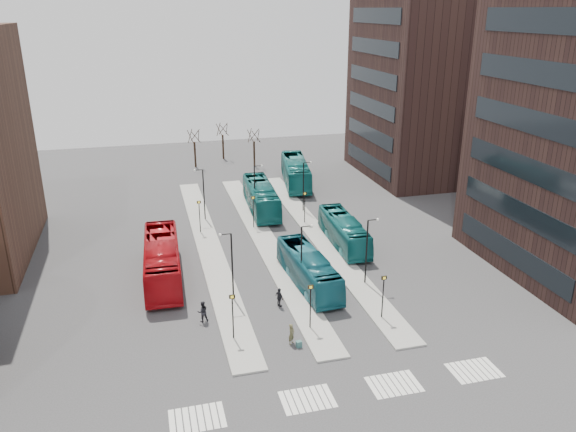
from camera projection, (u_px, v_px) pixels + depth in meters
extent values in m
cube|color=gray|center=(209.00, 246.00, 58.59)|extent=(2.50, 45.00, 0.15)
cube|color=gray|center=(265.00, 241.00, 60.02)|extent=(2.50, 45.00, 0.15)
cube|color=gray|center=(318.00, 235.00, 61.46)|extent=(2.50, 45.00, 0.15)
cube|color=navy|center=(299.00, 344.00, 41.19)|extent=(0.44, 0.37, 0.50)
imported|color=#B30D15|center=(162.00, 260.00, 51.24)|extent=(3.52, 13.24, 3.66)
imported|color=#155C6A|center=(308.00, 269.00, 50.13)|extent=(3.24, 11.19, 3.08)
imported|color=#136160|center=(261.00, 197.00, 68.62)|extent=(3.56, 12.59, 3.47)
imported|color=#146567|center=(344.00, 231.00, 58.70)|extent=(2.95, 11.04, 3.05)
imported|color=#16706F|center=(296.00, 172.00, 78.82)|extent=(5.24, 13.49, 3.67)
imported|color=brown|center=(292.00, 334.00, 41.43)|extent=(0.70, 0.70, 1.64)
imported|color=black|center=(203.00, 312.00, 44.37)|extent=(0.93, 0.77, 1.76)
imported|color=black|center=(279.00, 297.00, 46.63)|extent=(0.74, 1.06, 1.68)
imported|color=black|center=(323.00, 276.00, 50.18)|extent=(1.05, 1.34, 1.82)
cube|color=silver|center=(172.00, 423.00, 33.73)|extent=(0.35, 2.40, 0.01)
cube|color=silver|center=(179.00, 421.00, 33.83)|extent=(0.35, 2.40, 0.01)
cube|color=silver|center=(186.00, 420.00, 33.93)|extent=(0.35, 2.40, 0.01)
cube|color=silver|center=(194.00, 419.00, 34.03)|extent=(0.35, 2.40, 0.01)
cube|color=silver|center=(201.00, 418.00, 34.14)|extent=(0.35, 2.40, 0.01)
cube|color=silver|center=(208.00, 417.00, 34.24)|extent=(0.35, 2.40, 0.01)
cube|color=silver|center=(215.00, 415.00, 34.34)|extent=(0.35, 2.40, 0.01)
cube|color=silver|center=(222.00, 414.00, 34.44)|extent=(0.35, 2.40, 0.01)
cube|color=silver|center=(285.00, 403.00, 35.40)|extent=(0.35, 2.40, 0.01)
cube|color=silver|center=(291.00, 402.00, 35.50)|extent=(0.35, 2.40, 0.01)
cube|color=silver|center=(298.00, 401.00, 35.60)|extent=(0.35, 2.40, 0.01)
cube|color=silver|center=(304.00, 400.00, 35.71)|extent=(0.35, 2.40, 0.01)
cube|color=silver|center=(311.00, 399.00, 35.81)|extent=(0.35, 2.40, 0.01)
cube|color=silver|center=(317.00, 398.00, 35.91)|extent=(0.35, 2.40, 0.01)
cube|color=silver|center=(323.00, 396.00, 36.01)|extent=(0.35, 2.40, 0.01)
cube|color=silver|center=(330.00, 395.00, 36.11)|extent=(0.35, 2.40, 0.01)
cube|color=silver|center=(373.00, 388.00, 36.83)|extent=(0.35, 2.40, 0.01)
cube|color=silver|center=(379.00, 387.00, 36.93)|extent=(0.35, 2.40, 0.01)
cube|color=silver|center=(385.00, 386.00, 37.04)|extent=(0.35, 2.40, 0.01)
cube|color=silver|center=(391.00, 385.00, 37.14)|extent=(0.35, 2.40, 0.01)
cube|color=silver|center=(397.00, 384.00, 37.24)|extent=(0.35, 2.40, 0.01)
cube|color=silver|center=(403.00, 383.00, 37.34)|extent=(0.35, 2.40, 0.01)
cube|color=silver|center=(409.00, 382.00, 37.45)|extent=(0.35, 2.40, 0.01)
cube|color=silver|center=(415.00, 381.00, 37.55)|extent=(0.35, 2.40, 0.01)
cube|color=silver|center=(455.00, 374.00, 38.26)|extent=(0.35, 2.40, 0.01)
cube|color=silver|center=(460.00, 373.00, 38.37)|extent=(0.35, 2.40, 0.01)
cube|color=silver|center=(466.00, 372.00, 38.47)|extent=(0.35, 2.40, 0.01)
cube|color=silver|center=(471.00, 371.00, 38.57)|extent=(0.35, 2.40, 0.01)
cube|color=silver|center=(477.00, 370.00, 38.67)|extent=(0.35, 2.40, 0.01)
cube|color=silver|center=(482.00, 369.00, 38.78)|extent=(0.35, 2.40, 0.01)
cube|color=silver|center=(488.00, 368.00, 38.88)|extent=(0.35, 2.40, 0.01)
cube|color=silver|center=(493.00, 367.00, 38.98)|extent=(0.35, 2.40, 0.01)
cube|color=black|center=(511.00, 252.00, 51.25)|extent=(0.12, 16.00, 2.00)
cube|color=black|center=(517.00, 211.00, 49.86)|extent=(0.12, 16.00, 2.00)
cube|color=black|center=(523.00, 167.00, 48.47)|extent=(0.12, 16.00, 2.00)
cube|color=black|center=(530.00, 121.00, 47.08)|extent=(0.12, 16.00, 2.00)
cube|color=black|center=(538.00, 72.00, 45.69)|extent=(0.12, 16.00, 2.00)
cube|color=black|center=(545.00, 21.00, 44.30)|extent=(0.12, 16.00, 2.00)
cube|color=#311E1B|center=(438.00, 71.00, 80.13)|extent=(20.00, 20.00, 30.00)
cube|color=black|center=(368.00, 160.00, 82.08)|extent=(0.12, 16.00, 2.00)
cube|color=black|center=(369.00, 134.00, 80.69)|extent=(0.12, 16.00, 2.00)
cube|color=black|center=(371.00, 106.00, 79.30)|extent=(0.12, 16.00, 2.00)
cube|color=black|center=(372.00, 77.00, 77.90)|extent=(0.12, 16.00, 2.00)
cube|color=black|center=(374.00, 47.00, 76.51)|extent=(0.12, 16.00, 2.00)
cube|color=black|center=(375.00, 16.00, 75.12)|extent=(0.12, 16.00, 2.00)
cylinder|color=black|center=(233.00, 318.00, 41.54)|extent=(0.10, 0.10, 3.50)
cube|color=black|center=(232.00, 297.00, 40.93)|extent=(0.45, 0.10, 0.30)
cube|color=yellow|center=(232.00, 297.00, 40.88)|extent=(0.20, 0.02, 0.20)
cylinder|color=black|center=(200.00, 217.00, 61.49)|extent=(0.10, 0.10, 3.50)
cube|color=black|center=(199.00, 202.00, 60.88)|extent=(0.45, 0.10, 0.30)
cube|color=yellow|center=(199.00, 202.00, 60.82)|extent=(0.20, 0.02, 0.20)
cylinder|color=black|center=(310.00, 307.00, 42.97)|extent=(0.10, 0.10, 3.50)
cube|color=black|center=(311.00, 287.00, 42.36)|extent=(0.45, 0.10, 0.30)
cube|color=yellow|center=(311.00, 287.00, 42.31)|extent=(0.20, 0.02, 0.20)
cylinder|color=black|center=(253.00, 212.00, 62.92)|extent=(0.10, 0.10, 3.50)
cube|color=black|center=(253.00, 198.00, 62.31)|extent=(0.45, 0.10, 0.30)
cube|color=yellow|center=(253.00, 198.00, 62.26)|extent=(0.20, 0.02, 0.20)
cylinder|color=black|center=(383.00, 298.00, 44.41)|extent=(0.10, 0.10, 3.50)
cube|color=black|center=(384.00, 278.00, 43.80)|extent=(0.45, 0.10, 0.30)
cube|color=yellow|center=(384.00, 278.00, 43.74)|extent=(0.20, 0.02, 0.20)
cylinder|color=black|center=(305.00, 208.00, 64.35)|extent=(0.10, 0.10, 3.50)
cube|color=black|center=(305.00, 193.00, 63.74)|extent=(0.45, 0.10, 0.30)
cube|color=yellow|center=(305.00, 194.00, 63.69)|extent=(0.20, 0.02, 0.20)
cylinder|color=black|center=(232.00, 267.00, 46.78)|extent=(0.14, 0.14, 6.00)
cylinder|color=black|center=(226.00, 234.00, 45.63)|extent=(0.90, 0.08, 0.08)
sphere|color=silver|center=(220.00, 235.00, 45.53)|extent=(0.24, 0.24, 0.24)
cylinder|color=black|center=(204.00, 195.00, 64.92)|extent=(0.14, 0.14, 6.00)
cylinder|color=black|center=(199.00, 170.00, 63.77)|extent=(0.90, 0.08, 0.08)
sphere|color=silver|center=(195.00, 170.00, 63.66)|extent=(0.24, 0.24, 0.24)
cylinder|color=black|center=(301.00, 259.00, 48.22)|extent=(0.14, 0.14, 6.00)
cylinder|color=black|center=(307.00, 226.00, 47.28)|extent=(0.90, 0.08, 0.08)
sphere|color=silver|center=(312.00, 226.00, 47.39)|extent=(0.24, 0.24, 0.24)
cylinder|color=black|center=(255.00, 191.00, 66.35)|extent=(0.14, 0.14, 6.00)
cylinder|color=black|center=(258.00, 166.00, 65.42)|extent=(0.90, 0.08, 0.08)
sphere|color=silver|center=(262.00, 166.00, 65.52)|extent=(0.24, 0.24, 0.24)
cylinder|color=black|center=(366.00, 252.00, 49.65)|extent=(0.14, 0.14, 6.00)
cylinder|color=black|center=(373.00, 220.00, 48.71)|extent=(0.90, 0.08, 0.08)
sphere|color=silver|center=(378.00, 219.00, 48.82)|extent=(0.24, 0.24, 0.24)
cylinder|color=black|center=(303.00, 187.00, 67.78)|extent=(0.14, 0.14, 6.00)
cylinder|color=black|center=(307.00, 163.00, 66.85)|extent=(0.90, 0.08, 0.08)
sphere|color=silver|center=(311.00, 162.00, 66.96)|extent=(0.24, 0.24, 0.24)
cylinder|color=black|center=(195.00, 155.00, 87.41)|extent=(0.30, 0.30, 4.00)
cylinder|color=black|center=(199.00, 136.00, 86.57)|extent=(0.10, 1.56, 1.95)
cylinder|color=black|center=(195.00, 135.00, 87.06)|extent=(1.48, 0.59, 1.97)
cylinder|color=black|center=(190.00, 136.00, 86.64)|extent=(0.90, 1.31, 1.99)
cylinder|color=black|center=(191.00, 137.00, 85.90)|extent=(0.89, 1.31, 1.99)
cylinder|color=black|center=(196.00, 137.00, 85.85)|extent=(1.48, 0.58, 1.97)
cylinder|color=black|center=(223.00, 147.00, 92.23)|extent=(0.30, 0.30, 4.00)
cylinder|color=black|center=(227.00, 129.00, 91.39)|extent=(0.10, 1.56, 1.95)
cylinder|color=black|center=(223.00, 129.00, 91.88)|extent=(1.48, 0.59, 1.97)
cylinder|color=black|center=(219.00, 129.00, 91.46)|extent=(0.90, 1.31, 1.99)
cylinder|color=black|center=(219.00, 130.00, 90.72)|extent=(0.89, 1.31, 1.99)
cylinder|color=black|center=(224.00, 130.00, 90.67)|extent=(1.48, 0.58, 1.97)
cylinder|color=black|center=(254.00, 154.00, 87.75)|extent=(0.30, 0.30, 4.00)
cylinder|color=black|center=(258.00, 136.00, 86.91)|extent=(0.10, 1.56, 1.95)
cylinder|color=black|center=(254.00, 135.00, 87.40)|extent=(1.48, 0.59, 1.97)
cylinder|color=black|center=(250.00, 135.00, 86.98)|extent=(0.90, 1.31, 1.99)
cylinder|color=black|center=(251.00, 137.00, 86.23)|extent=(0.89, 1.31, 1.99)
cylinder|color=black|center=(256.00, 137.00, 86.19)|extent=(1.48, 0.58, 1.97)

